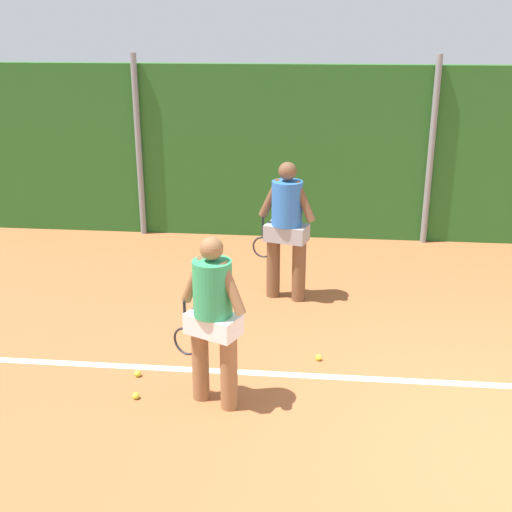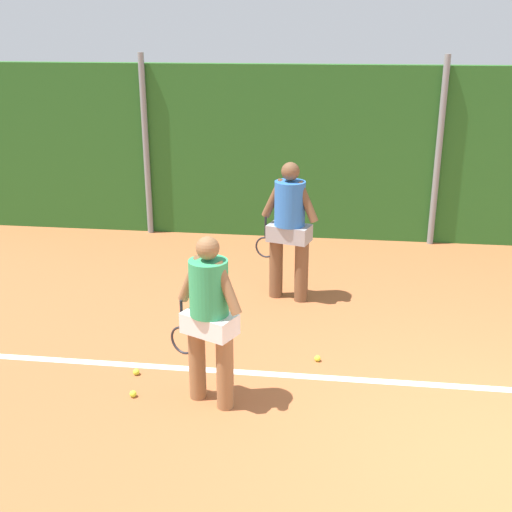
# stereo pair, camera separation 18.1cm
# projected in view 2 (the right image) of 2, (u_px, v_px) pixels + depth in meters

# --- Properties ---
(ground_plane) EXTENTS (25.19, 25.19, 0.00)m
(ground_plane) POSITION_uv_depth(u_px,v_px,m) (476.00, 363.00, 6.87)
(ground_plane) COLOR #A85B33
(hedge_fence_backdrop) EXTENTS (16.37, 0.25, 2.81)m
(hedge_fence_backdrop) POSITION_uv_depth(u_px,v_px,m) (436.00, 157.00, 10.30)
(hedge_fence_backdrop) COLOR #286023
(hedge_fence_backdrop) RESTS_ON ground_plane
(fence_post_left) EXTENTS (0.10, 0.10, 2.98)m
(fence_post_left) POSITION_uv_depth(u_px,v_px,m) (146.00, 146.00, 10.67)
(fence_post_left) COLOR gray
(fence_post_left) RESTS_ON ground_plane
(fence_post_center) EXTENTS (0.10, 0.10, 2.98)m
(fence_post_center) POSITION_uv_depth(u_px,v_px,m) (438.00, 153.00, 10.10)
(fence_post_center) COLOR gray
(fence_post_center) RESTS_ON ground_plane
(court_baseline_paint) EXTENTS (11.96, 0.10, 0.01)m
(court_baseline_paint) POSITION_uv_depth(u_px,v_px,m) (486.00, 388.00, 6.38)
(court_baseline_paint) COLOR white
(court_baseline_paint) RESTS_ON ground_plane
(player_foreground_near) EXTENTS (0.74, 0.46, 1.66)m
(player_foreground_near) POSITION_uv_depth(u_px,v_px,m) (209.00, 313.00, 5.85)
(player_foreground_near) COLOR #8C603D
(player_foreground_near) RESTS_ON ground_plane
(player_midcourt) EXTENTS (0.82, 0.45, 1.81)m
(player_midcourt) POSITION_uv_depth(u_px,v_px,m) (289.00, 224.00, 8.16)
(player_midcourt) COLOR brown
(player_midcourt) RESTS_ON ground_plane
(tennis_ball_1) EXTENTS (0.07, 0.07, 0.07)m
(tennis_ball_1) POSITION_uv_depth(u_px,v_px,m) (211.00, 321.00, 7.76)
(tennis_ball_1) COLOR #CCDB33
(tennis_ball_1) RESTS_ON ground_plane
(tennis_ball_4) EXTENTS (0.07, 0.07, 0.07)m
(tennis_ball_4) POSITION_uv_depth(u_px,v_px,m) (318.00, 358.00, 6.89)
(tennis_ball_4) COLOR #CCDB33
(tennis_ball_4) RESTS_ON ground_plane
(tennis_ball_6) EXTENTS (0.07, 0.07, 0.07)m
(tennis_ball_6) POSITION_uv_depth(u_px,v_px,m) (136.00, 372.00, 6.63)
(tennis_ball_6) COLOR #CCDB33
(tennis_ball_6) RESTS_ON ground_plane
(tennis_ball_8) EXTENTS (0.07, 0.07, 0.07)m
(tennis_ball_8) POSITION_uv_depth(u_px,v_px,m) (133.00, 394.00, 6.23)
(tennis_ball_8) COLOR #CCDB33
(tennis_ball_8) RESTS_ON ground_plane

